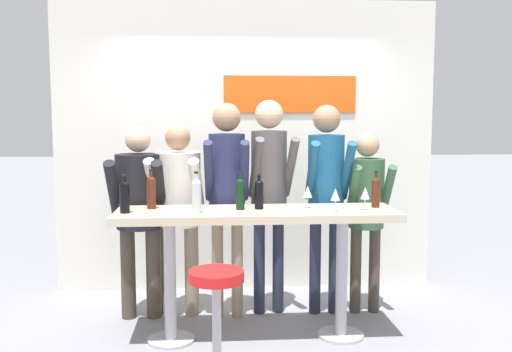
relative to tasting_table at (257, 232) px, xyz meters
The scene contains 19 objects.
ground_plane 0.84m from the tasting_table, ahead, with size 40.00×40.00×0.00m, color gray.
back_wall 1.51m from the tasting_table, 89.85° to the left, with size 3.73×0.12×2.85m.
tasting_table is the anchor object (origin of this frame).
bar_stool 0.83m from the tasting_table, 114.50° to the right, with size 0.38×0.38×0.74m.
person_far_left 1.11m from the tasting_table, 150.66° to the left, with size 0.47×0.54×1.64m.
person_left 0.88m from the tasting_table, 136.69° to the left, with size 0.49×0.58×1.65m.
person_center_left 0.63m from the tasting_table, 113.33° to the left, with size 0.37×0.53×1.83m.
person_center 0.69m from the tasting_table, 75.59° to the left, with size 0.41×0.56×1.86m.
person_center_right 0.89m from the tasting_table, 40.34° to the left, with size 0.37×0.53×1.82m.
person_right 1.14m from the tasting_table, 28.29° to the left, with size 0.37×0.48×1.58m.
wine_bottle_0 0.98m from the tasting_table, ahead, with size 0.06×0.06×0.29m.
wine_bottle_1 1.03m from the tasting_table, behind, with size 0.07×0.07×0.29m.
wine_bottle_2 0.33m from the tasting_table, 169.16° to the left, with size 0.06×0.06×0.29m.
wine_bottle_3 0.56m from the tasting_table, 166.57° to the right, with size 0.07×0.07×0.31m.
wine_bottle_4 0.87m from the tasting_table, behind, with size 0.07×0.07×0.31m.
wine_bottle_5 0.30m from the tasting_table, 66.02° to the left, with size 0.07×0.07×0.27m.
wine_glass_0 0.87m from the tasting_table, ahead, with size 0.07×0.07×0.18m.
wine_glass_1 0.66m from the tasting_table, 13.09° to the right, with size 0.07×0.07×0.18m.
wine_glass_2 0.50m from the tasting_table, ahead, with size 0.07×0.07×0.18m.
Camera 1 is at (-0.32, -4.26, 1.73)m, focal length 40.00 mm.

